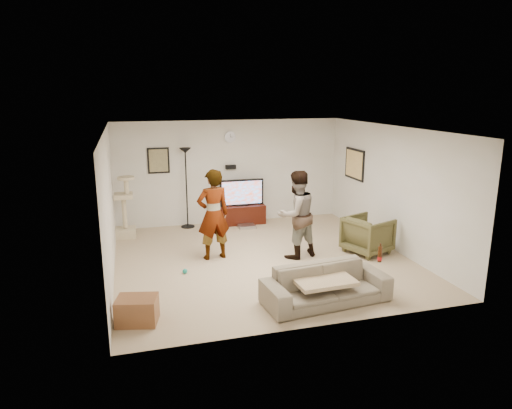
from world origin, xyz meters
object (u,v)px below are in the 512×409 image
object	(u,v)px
beer_bottle	(380,254)
side_table	(137,310)
tv	(242,192)
sofa	(326,285)
tv_stand	(242,214)
person_left	(213,214)
floor_lamp	(186,188)
armchair	(368,235)
cat_tree	(124,207)
person_right	(296,215)

from	to	relation	value
beer_bottle	side_table	size ratio (longest dim) A/B	0.45
tv	sofa	xyz separation A→B (m)	(0.18, -4.59, -0.50)
sofa	side_table	xyz separation A→B (m)	(-2.81, 0.12, -0.10)
tv_stand	person_left	size ratio (longest dim) A/B	0.63
side_table	sofa	bearing A→B (deg)	-2.45
tv	floor_lamp	xyz separation A→B (m)	(-1.32, 0.04, 0.17)
sofa	armchair	world-z (taller)	armchair
tv	cat_tree	xyz separation A→B (m)	(-2.75, -0.36, -0.09)
tv_stand	beer_bottle	bearing A→B (deg)	-76.79
tv	person_left	bearing A→B (deg)	-116.60
person_right	side_table	world-z (taller)	person_right
sofa	armchair	distance (m)	2.54
armchair	side_table	world-z (taller)	armchair
tv_stand	person_left	bearing A→B (deg)	-116.60
person_right	armchair	bearing A→B (deg)	157.40
tv_stand	sofa	size ratio (longest dim) A/B	0.57
floor_lamp	cat_tree	size ratio (longest dim) A/B	1.37
person_left	tv	bearing A→B (deg)	-124.78
tv_stand	tv	distance (m)	0.55
cat_tree	person_left	bearing A→B (deg)	-48.39
floor_lamp	armchair	distance (m)	4.30
person_left	armchair	xyz separation A→B (m)	(3.02, -0.52, -0.51)
sofa	beer_bottle	distance (m)	0.98
tv	cat_tree	world-z (taller)	cat_tree
tv	floor_lamp	bearing A→B (deg)	178.05
beer_bottle	tv_stand	bearing A→B (deg)	103.21
person_right	tv	bearing A→B (deg)	-96.34
tv	person_left	size ratio (longest dim) A/B	0.61
tv	person_right	distance (m)	2.61
floor_lamp	beer_bottle	world-z (taller)	floor_lamp
person_left	beer_bottle	distance (m)	3.23
cat_tree	armchair	distance (m)	5.25
tv_stand	person_right	world-z (taller)	person_right
floor_lamp	beer_bottle	bearing A→B (deg)	-62.62
cat_tree	side_table	bearing A→B (deg)	-88.19
person_left	side_table	distance (m)	2.81
person_left	armchair	bearing A→B (deg)	162.05
person_right	beer_bottle	world-z (taller)	person_right
tv	person_right	bearing A→B (deg)	-80.11
tv	floor_lamp	world-z (taller)	floor_lamp
cat_tree	tv_stand	bearing A→B (deg)	7.37
tv_stand	tv	bearing A→B (deg)	0.00
floor_lamp	person_left	bearing A→B (deg)	-84.54
armchair	sofa	bearing A→B (deg)	116.16
sofa	beer_bottle	size ratio (longest dim) A/B	7.77
cat_tree	sofa	world-z (taller)	cat_tree
floor_lamp	side_table	world-z (taller)	floor_lamp
person_left	beer_bottle	world-z (taller)	person_left
person_left	sofa	size ratio (longest dim) A/B	0.90
tv_stand	tv	world-z (taller)	tv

